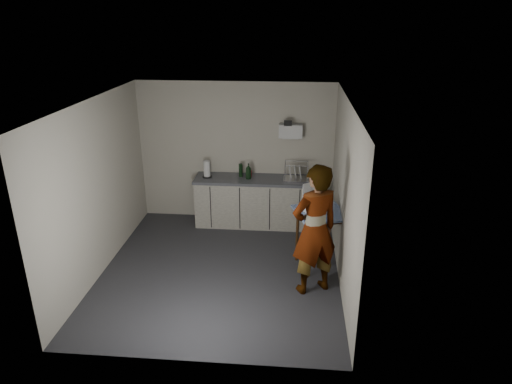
# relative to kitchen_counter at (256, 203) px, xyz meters

# --- Properties ---
(ground) EXTENTS (4.00, 4.00, 0.00)m
(ground) POSITION_rel_kitchen_counter_xyz_m (-0.40, -1.70, -0.43)
(ground) COLOR #27272C
(ground) RESTS_ON ground
(wall_back) EXTENTS (3.60, 0.02, 2.60)m
(wall_back) POSITION_rel_kitchen_counter_xyz_m (-0.40, 0.29, 0.87)
(wall_back) COLOR beige
(wall_back) RESTS_ON ground
(wall_right) EXTENTS (0.02, 4.00, 2.60)m
(wall_right) POSITION_rel_kitchen_counter_xyz_m (1.39, -1.70, 0.87)
(wall_right) COLOR beige
(wall_right) RESTS_ON ground
(wall_left) EXTENTS (0.02, 4.00, 2.60)m
(wall_left) POSITION_rel_kitchen_counter_xyz_m (-2.19, -1.70, 0.87)
(wall_left) COLOR beige
(wall_left) RESTS_ON ground
(ceiling) EXTENTS (3.60, 4.00, 0.01)m
(ceiling) POSITION_rel_kitchen_counter_xyz_m (-0.40, -1.70, 2.17)
(ceiling) COLOR white
(ceiling) RESTS_ON wall_back
(kitchen_counter) EXTENTS (2.24, 0.62, 0.91)m
(kitchen_counter) POSITION_rel_kitchen_counter_xyz_m (0.00, 0.00, 0.00)
(kitchen_counter) COLOR black
(kitchen_counter) RESTS_ON ground
(wall_shelf) EXTENTS (0.42, 0.18, 0.37)m
(wall_shelf) POSITION_rel_kitchen_counter_xyz_m (0.60, 0.22, 1.32)
(wall_shelf) COLOR white
(wall_shelf) RESTS_ON ground
(side_table) EXTENTS (0.91, 0.91, 0.94)m
(side_table) POSITION_rel_kitchen_counter_xyz_m (1.10, -1.46, 0.39)
(side_table) COLOR #3A200D
(side_table) RESTS_ON ground
(standing_man) EXTENTS (0.82, 0.73, 1.90)m
(standing_man) POSITION_rel_kitchen_counter_xyz_m (0.99, -2.11, 0.52)
(standing_man) COLOR #B2A593
(standing_man) RESTS_ON ground
(soap_bottle) EXTENTS (0.12, 0.12, 0.29)m
(soap_bottle) POSITION_rel_kitchen_counter_xyz_m (-0.14, -0.03, 0.63)
(soap_bottle) COLOR black
(soap_bottle) RESTS_ON kitchen_counter
(soda_can) EXTENTS (0.07, 0.07, 0.13)m
(soda_can) POSITION_rel_kitchen_counter_xyz_m (-0.12, 0.06, 0.55)
(soda_can) COLOR red
(soda_can) RESTS_ON kitchen_counter
(dark_bottle) EXTENTS (0.07, 0.07, 0.24)m
(dark_bottle) POSITION_rel_kitchen_counter_xyz_m (-0.29, 0.08, 0.60)
(dark_bottle) COLOR black
(dark_bottle) RESTS_ON kitchen_counter
(paper_towel) EXTENTS (0.17, 0.17, 0.31)m
(paper_towel) POSITION_rel_kitchen_counter_xyz_m (-0.90, 0.00, 0.63)
(paper_towel) COLOR black
(paper_towel) RESTS_ON kitchen_counter
(dish_rack) EXTENTS (0.45, 0.34, 0.32)m
(dish_rack) POSITION_rel_kitchen_counter_xyz_m (0.72, 0.00, 0.55)
(dish_rack) COLOR silver
(dish_rack) RESTS_ON kitchen_counter
(bakery_box) EXTENTS (0.43, 0.44, 0.43)m
(bakery_box) POSITION_rel_kitchen_counter_xyz_m (1.03, -1.46, 0.60)
(bakery_box) COLOR white
(bakery_box) RESTS_ON side_table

